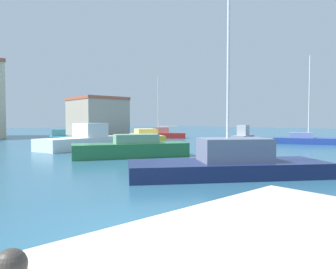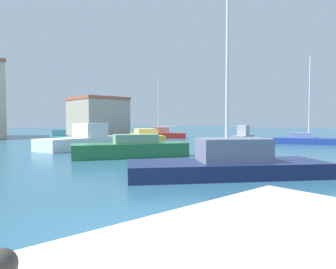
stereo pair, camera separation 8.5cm
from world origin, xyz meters
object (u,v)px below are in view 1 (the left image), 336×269
motorboat_white_center_channel (84,140)px  sailboat_navy_far_left (229,163)px  motorboat_teal_mid_harbor (59,138)px  motorboat_green_distant_north (132,149)px  motorboat_yellow_distant_east (146,137)px  sailboat_blue_inner_mooring (307,140)px  sailboat_red_behind_lamppost (159,134)px  motorboat_grey_near_pier (243,136)px

motorboat_white_center_channel → sailboat_navy_far_left: bearing=-94.5°
motorboat_teal_mid_harbor → motorboat_green_distant_north: (-1.92, -16.95, 0.09)m
motorboat_teal_mid_harbor → motorboat_yellow_distant_east: size_ratio=0.68×
sailboat_blue_inner_mooring → motorboat_white_center_channel: 22.19m
motorboat_white_center_channel → sailboat_red_behind_lamppost: (14.89, 7.96, -0.20)m
motorboat_green_distant_north → sailboat_red_behind_lamppost: size_ratio=0.92×
motorboat_yellow_distant_east → sailboat_red_behind_lamppost: sailboat_red_behind_lamppost is taller
motorboat_white_center_channel → motorboat_yellow_distant_east: bearing=21.6°
motorboat_yellow_distant_east → motorboat_grey_near_pier: motorboat_grey_near_pier is taller
motorboat_teal_mid_harbor → motorboat_white_center_channel: (-1.47, -9.15, 0.25)m
motorboat_yellow_distant_east → motorboat_grey_near_pier: bearing=-38.9°
motorboat_yellow_distant_east → motorboat_white_center_channel: (-9.47, -3.75, 0.17)m
motorboat_yellow_distant_east → sailboat_red_behind_lamppost: bearing=37.8°
motorboat_teal_mid_harbor → motorboat_white_center_channel: motorboat_white_center_channel is taller
sailboat_blue_inner_mooring → motorboat_yellow_distant_east: bearing=126.1°
sailboat_blue_inner_mooring → sailboat_red_behind_lamppost: (-4.79, 18.20, 0.08)m
motorboat_yellow_distant_east → motorboat_grey_near_pier: (8.84, -7.12, 0.08)m
sailboat_blue_inner_mooring → sailboat_navy_far_left: size_ratio=0.79×
motorboat_yellow_distant_east → motorboat_white_center_channel: size_ratio=1.06×
motorboat_grey_near_pier → sailboat_red_behind_lamppost: bearing=106.8°
sailboat_blue_inner_mooring → motorboat_grey_near_pier: sailboat_blue_inner_mooring is taller
motorboat_white_center_channel → motorboat_green_distant_north: size_ratio=1.06×
motorboat_white_center_channel → motorboat_grey_near_pier: size_ratio=1.60×
sailboat_navy_far_left → motorboat_green_distant_north: (0.85, 8.59, -0.02)m
motorboat_yellow_distant_east → sailboat_red_behind_lamppost: size_ratio=1.04×
motorboat_teal_mid_harbor → motorboat_grey_near_pier: bearing=-36.6°
sailboat_blue_inner_mooring → motorboat_white_center_channel: (-19.68, 10.25, 0.28)m
motorboat_yellow_distant_east → motorboat_green_distant_north: bearing=-130.7°
sailboat_navy_far_left → sailboat_red_behind_lamppost: (16.18, 24.34, -0.06)m
motorboat_grey_near_pier → sailboat_red_behind_lamppost: (-3.42, 11.33, -0.11)m
sailboat_blue_inner_mooring → sailboat_navy_far_left: bearing=-163.7°
motorboat_yellow_distant_east → motorboat_green_distant_north: (-9.92, -11.55, 0.01)m
motorboat_teal_mid_harbor → motorboat_yellow_distant_east: (8.00, -5.40, 0.08)m
motorboat_green_distant_north → motorboat_yellow_distant_east: bearing=49.3°
sailboat_navy_far_left → motorboat_yellow_distant_east: (10.77, 20.13, -0.03)m
motorboat_white_center_channel → motorboat_grey_near_pier: motorboat_white_center_channel is taller
sailboat_navy_far_left → motorboat_yellow_distant_east: bearing=61.9°
motorboat_yellow_distant_east → motorboat_green_distant_north: motorboat_green_distant_north is taller
motorboat_teal_mid_harbor → motorboat_white_center_channel: bearing=-99.1°
motorboat_green_distant_north → sailboat_navy_far_left: bearing=-95.6°
motorboat_teal_mid_harbor → sailboat_navy_far_left: sailboat_navy_far_left is taller
motorboat_green_distant_north → motorboat_white_center_channel: bearing=86.7°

